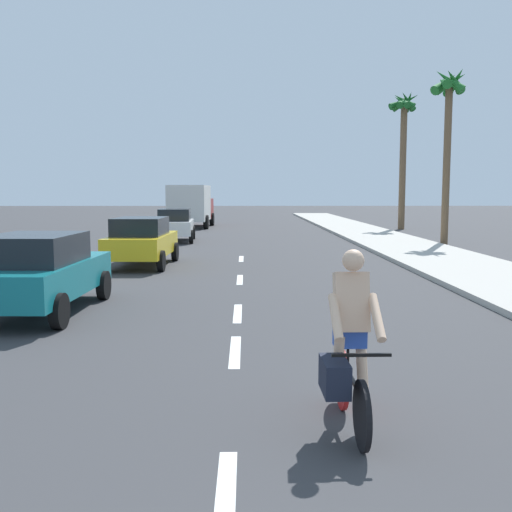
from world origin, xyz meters
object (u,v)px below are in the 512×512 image
Objects in this scene: palm_tree_far at (449,106)px; palm_tree_distant at (404,125)px; parked_car_yellow at (142,240)px; parked_car_white at (175,224)px; delivery_truck at (191,205)px; parked_car_teal at (38,271)px; cyclist at (348,349)px.

palm_tree_far is 10.85m from palm_tree_distant.
parked_car_yellow is 0.47× the size of palm_tree_distant.
parked_car_white is at bearing -146.16° from palm_tree_distant.
parked_car_white is 0.63× the size of delivery_truck.
palm_tree_far is at bearing 50.67° from parked_car_teal.
cyclist is 13.91m from parked_car_yellow.
cyclist is 0.46× the size of parked_car_white.
parked_car_yellow is at bearing -125.74° from palm_tree_distant.
palm_tree_far reaches higher than parked_car_teal.
parked_car_yellow is 20.72m from delivery_truck.
palm_tree_distant is (13.55, -2.33, 5.01)m from delivery_truck.
cyclist is 0.29× the size of delivery_truck.
parked_car_teal is 0.54× the size of palm_tree_far.
palm_tree_far is (12.67, -13.13, 4.64)m from delivery_truck.
cyclist is 0.21× the size of palm_tree_distant.
parked_car_teal is 28.10m from delivery_truck.
parked_car_yellow is 0.65× the size of delivery_truck.
parked_car_yellow is at bearing 86.16° from parked_car_teal.
palm_tree_far reaches higher than parked_car_yellow.
delivery_truck reaches higher than parked_car_teal.
palm_tree_distant is (0.87, 10.80, 0.37)m from palm_tree_far.
palm_tree_distant is at bearing -7.52° from delivery_truck.
parked_car_white is (-0.06, 9.47, -0.00)m from parked_car_yellow.
palm_tree_far reaches higher than cyclist.
parked_car_teal is 0.67× the size of delivery_truck.
cyclist reaches higher than parked_car_teal.
cyclist is at bearing -46.91° from parked_car_teal.
delivery_truck is 18.83m from palm_tree_far.
delivery_truck is 0.80× the size of palm_tree_far.
cyclist is 22.88m from palm_tree_far.
palm_tree_far is (7.99, 20.78, 5.31)m from cyclist.
delivery_truck is at bearing 91.00° from parked_car_teal.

